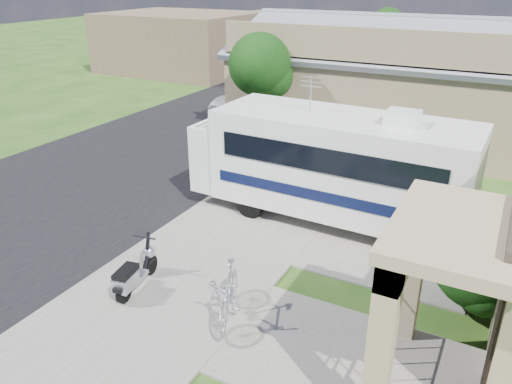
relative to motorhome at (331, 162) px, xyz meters
The scene contains 18 objects.
ground 4.83m from the motorhome, 100.82° to the right, with size 120.00×120.00×0.00m, color #1E4211.
street_slab 10.18m from the motorhome, 146.28° to the left, with size 9.00×80.00×0.02m, color black.
sidewalk_slab 6.11m from the motorhome, 108.34° to the left, with size 4.00×80.00×0.06m, color #67645D.
driveway_slab 1.83m from the motorhome, ahead, with size 7.00×6.00×0.05m, color #67645D.
walk_slab 6.09m from the motorhome, 68.37° to the right, with size 4.00×3.00×0.05m, color #67645D.
warehouse 9.58m from the motorhome, 95.07° to the left, with size 12.50×8.40×5.04m.
distant_bldg_far 25.05m from the motorhome, 135.45° to the left, with size 10.00×8.00×4.00m, color brown.
distant_bldg_near 33.55m from the motorhome, 118.19° to the left, with size 8.00×7.00×3.20m, color #867453.
street_tree_a 6.66m from the motorhome, 134.52° to the left, with size 2.44×2.40×4.58m.
street_tree_b 15.40m from the motorhome, 107.27° to the left, with size 2.44×2.40×4.73m.
street_tree_c 24.09m from the motorhome, 100.89° to the left, with size 2.44×2.40×4.42m.
motorhome is the anchor object (origin of this frame).
shrub 5.11m from the motorhome, 32.58° to the right, with size 1.98×1.89×2.43m.
scooter 6.18m from the motorhome, 114.42° to the right, with size 0.67×1.65×1.09m.
bicycle 5.50m from the motorhome, 91.60° to the right, with size 0.55×1.95×1.17m, color #ACADB4.
pickup_truck 11.19m from the motorhome, 126.14° to the left, with size 2.89×6.26×1.74m, color white.
van 17.37m from the motorhome, 114.00° to the left, with size 2.38×5.86×1.70m, color white.
garden_hose 5.96m from the motorhome, 59.21° to the right, with size 0.34×0.34×0.15m, color #196E16.
Camera 1 is at (5.13, -8.08, 6.60)m, focal length 35.00 mm.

